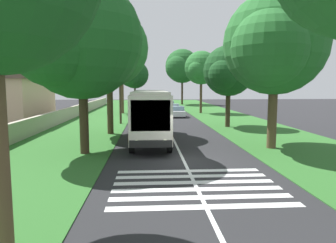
% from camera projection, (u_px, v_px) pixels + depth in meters
% --- Properties ---
extents(ground, '(160.00, 160.00, 0.00)m').
position_uv_depth(ground, '(184.00, 162.00, 16.79)').
color(ground, '#262628').
extents(grass_verge_left, '(120.00, 8.00, 0.04)m').
position_uv_depth(grass_verge_left, '(86.00, 127.00, 31.13)').
color(grass_verge_left, '#2D6628').
rests_on(grass_verge_left, ground).
extents(grass_verge_right, '(120.00, 8.00, 0.04)m').
position_uv_depth(grass_verge_right, '(246.00, 125.00, 32.19)').
color(grass_verge_right, '#2D6628').
rests_on(grass_verge_right, ground).
extents(centre_line, '(110.00, 0.16, 0.01)m').
position_uv_depth(centre_line, '(167.00, 126.00, 31.66)').
color(centre_line, silver).
rests_on(centre_line, ground).
extents(coach_bus, '(11.16, 2.62, 3.73)m').
position_uv_depth(coach_bus, '(150.00, 113.00, 22.69)').
color(coach_bus, silver).
rests_on(coach_bus, ground).
extents(zebra_crossing, '(4.95, 6.80, 0.01)m').
position_uv_depth(zebra_crossing, '(196.00, 186.00, 12.73)').
color(zebra_crossing, silver).
rests_on(zebra_crossing, ground).
extents(trailing_car_0, '(4.30, 1.78, 1.43)m').
position_uv_depth(trailing_car_0, '(177.00, 112.00, 41.46)').
color(trailing_car_0, silver).
rests_on(trailing_car_0, ground).
extents(trailing_car_1, '(4.30, 1.78, 1.43)m').
position_uv_depth(trailing_car_1, '(173.00, 109.00, 46.80)').
color(trailing_car_1, '#B7A893').
rests_on(trailing_car_1, ground).
extents(trailing_car_2, '(4.30, 1.78, 1.43)m').
position_uv_depth(trailing_car_2, '(169.00, 105.00, 56.02)').
color(trailing_car_2, '#B7A893').
rests_on(trailing_car_2, ground).
extents(trailing_car_3, '(4.30, 1.78, 1.43)m').
position_uv_depth(trailing_car_3, '(165.00, 103.00, 63.49)').
color(trailing_car_3, silver).
rests_on(trailing_car_3, ground).
extents(roadside_tree_left_0, '(7.56, 6.55, 10.50)m').
position_uv_depth(roadside_tree_left_0, '(107.00, 50.00, 25.78)').
color(roadside_tree_left_0, '#4C3826').
rests_on(roadside_tree_left_0, grass_verge_left).
extents(roadside_tree_left_1, '(7.05, 6.11, 10.86)m').
position_uv_depth(roadside_tree_left_1, '(121.00, 62.00, 45.87)').
color(roadside_tree_left_1, brown).
rests_on(roadside_tree_left_1, grass_verge_left).
extents(roadside_tree_left_3, '(8.28, 7.10, 10.34)m').
position_uv_depth(roadside_tree_left_3, '(78.00, 42.00, 17.93)').
color(roadside_tree_left_3, '#3D2D1E').
rests_on(roadside_tree_left_3, grass_verge_left).
extents(roadside_tree_left_4, '(8.40, 7.08, 10.43)m').
position_uv_depth(roadside_tree_left_4, '(134.00, 75.00, 77.58)').
color(roadside_tree_left_4, '#3D2D1E').
rests_on(roadside_tree_left_4, grass_verge_left).
extents(roadside_tree_right_0, '(8.13, 6.53, 10.00)m').
position_uv_depth(roadside_tree_right_0, '(271.00, 47.00, 19.72)').
color(roadside_tree_right_0, brown).
rests_on(roadside_tree_right_0, grass_verge_right).
extents(roadside_tree_right_1, '(5.90, 4.98, 8.03)m').
position_uv_depth(roadside_tree_right_1, '(227.00, 72.00, 30.51)').
color(roadside_tree_right_1, '#3D2D1E').
rests_on(roadside_tree_right_1, grass_verge_right).
extents(roadside_tree_right_2, '(9.36, 7.50, 12.15)m').
position_uv_depth(roadside_tree_right_2, '(181.00, 67.00, 68.05)').
color(roadside_tree_right_2, '#3D2D1E').
rests_on(roadside_tree_right_2, grass_verge_right).
extents(roadside_tree_right_4, '(5.55, 5.00, 9.29)m').
position_uv_depth(roadside_tree_right_4, '(201.00, 68.00, 46.31)').
color(roadside_tree_right_4, '#4C3826').
rests_on(roadside_tree_right_4, grass_verge_right).
extents(utility_pole, '(0.24, 1.40, 8.16)m').
position_uv_depth(utility_pole, '(120.00, 84.00, 33.12)').
color(utility_pole, '#473828').
rests_on(utility_pole, grass_verge_left).
extents(roadside_wall, '(70.00, 0.40, 1.45)m').
position_uv_depth(roadside_wall, '(64.00, 115.00, 35.79)').
color(roadside_wall, '#B2A893').
rests_on(roadside_wall, grass_verge_left).
extents(roadside_building, '(11.05, 9.06, 5.90)m').
position_uv_depth(roadside_building, '(3.00, 96.00, 34.68)').
color(roadside_building, beige).
rests_on(roadside_building, ground).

